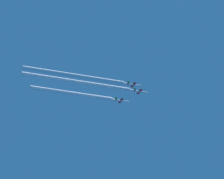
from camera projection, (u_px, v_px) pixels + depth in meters
jet_lead at (141, 92)px, 558.93m from camera, size 8.28×12.06×2.90m
jet_left_wingman at (122, 101)px, 567.51m from camera, size 8.28×12.06×2.90m
jet_right_wingman at (134, 85)px, 543.45m from camera, size 8.28×12.06×2.90m
smoke_trail_lead at (79, 82)px, 545.17m from camera, size 2.89×84.17×2.89m
smoke_trail_left_wingman at (73, 94)px, 556.57m from camera, size 2.89×64.64×2.89m
smoke_trail_right_wingman at (76, 76)px, 530.84m from camera, size 2.89×76.19×2.89m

